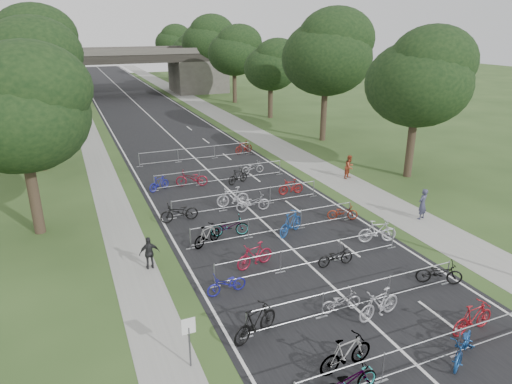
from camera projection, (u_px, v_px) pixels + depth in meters
ground at (420, 368)px, 14.73m from camera, size 200.00×200.00×0.00m
road at (145, 111)px, 57.91m from camera, size 11.00×140.00×0.01m
sidewalk_right at (205, 107)px, 60.84m from camera, size 3.00×140.00×0.01m
sidewalk_left at (82, 116)px, 55.17m from camera, size 2.00×140.00×0.01m
lane_markings at (145, 111)px, 57.92m from camera, size 0.12×140.00×0.00m
overpass_bridge at (125, 72)px, 69.64m from camera, size 31.00×8.00×7.05m
park_sign at (189, 334)px, 14.40m from camera, size 0.45×0.06×1.83m
tree_left_0 at (21, 111)px, 22.07m from camera, size 6.72×6.72×10.25m
tree_right_0 at (421, 79)px, 30.88m from camera, size 7.17×7.17×10.93m
tree_left_1 at (28, 71)px, 32.15m from camera, size 7.56×7.56×11.53m
tree_right_1 at (328, 54)px, 40.90m from camera, size 8.18×8.18×12.47m
tree_left_2 at (32, 51)px, 42.23m from camera, size 8.40×8.40×12.81m
tree_right_2 at (272, 66)px, 51.95m from camera, size 6.16×6.16×9.39m
tree_left_3 at (38, 60)px, 53.16m from camera, size 6.72×6.72×10.25m
tree_right_3 at (235, 51)px, 61.97m from camera, size 7.17×7.17×10.93m
tree_left_4 at (39, 48)px, 63.24m from camera, size 7.56×7.56×11.53m
tree_right_4 at (208, 41)px, 72.00m from camera, size 8.18×8.18×12.47m
tree_left_5 at (40, 39)px, 73.32m from camera, size 8.40×8.40×12.81m
tree_right_5 at (189, 50)px, 83.04m from camera, size 6.16×6.16×9.39m
tree_left_6 at (43, 47)px, 84.25m from camera, size 6.72×6.72×10.25m
tree_right_6 at (173, 42)px, 93.06m from camera, size 7.17×7.17×10.93m
barrier_row_0 at (422, 355)px, 14.54m from camera, size 9.70×0.08×1.10m
barrier_row_1 at (357, 296)px, 17.65m from camera, size 9.70×0.08×1.10m
barrier_row_2 at (311, 255)px, 20.76m from camera, size 9.70×0.08×1.10m
barrier_row_3 at (275, 224)px, 24.04m from camera, size 9.70×0.08×1.10m
barrier_row_4 at (247, 199)px, 27.50m from camera, size 9.70×0.08×1.10m
barrier_row_5 at (220, 175)px, 31.82m from camera, size 9.70×0.08×1.10m
barrier_row_6 at (197, 154)px, 37.00m from camera, size 9.70×0.08×1.10m
bike_0 at (348, 381)px, 13.48m from camera, size 2.02×0.75×1.05m
bike_1 at (346, 353)px, 14.49m from camera, size 2.09×0.78×1.23m
bike_2 at (464, 347)px, 14.89m from camera, size 2.16×1.71×1.10m
bike_3 at (473, 318)px, 16.25m from camera, size 2.02×0.71×1.19m
bike_4 at (255, 322)px, 15.98m from camera, size 2.15×1.35×1.25m
bike_5 at (341, 301)px, 17.51m from camera, size 1.71×0.71×0.88m
bike_6 at (379, 304)px, 17.06m from camera, size 2.05×0.85×1.20m
bike_7 at (439, 273)px, 19.38m from camera, size 2.01×1.55×1.02m
bike_8 at (227, 284)px, 18.66m from camera, size 1.76×0.72×0.90m
bike_9 at (255, 255)px, 20.68m from camera, size 2.03×1.00×1.17m
bike_10 at (335, 257)px, 20.82m from camera, size 1.79×0.69×0.93m
bike_11 at (377, 231)px, 23.03m from camera, size 2.08×1.09×1.20m
bike_12 at (207, 235)px, 22.74m from camera, size 1.84×1.34×1.10m
bike_13 at (229, 226)px, 23.76m from camera, size 2.14×1.13×1.07m
bike_14 at (291, 223)px, 23.92m from camera, size 2.08×1.57×1.24m
bike_15 at (342, 212)px, 25.74m from camera, size 1.83×1.19×0.91m
bike_16 at (179, 212)px, 25.46m from camera, size 2.16×0.77×1.13m
bike_17 at (233, 197)px, 27.60m from camera, size 2.05×0.67×1.22m
bike_18 at (253, 203)px, 26.91m from camera, size 2.11×0.91×1.08m
bike_19 at (291, 187)px, 29.60m from camera, size 1.74×0.59×1.03m
bike_20 at (159, 183)px, 30.26m from camera, size 1.67×1.21×0.99m
bike_21 at (192, 178)px, 31.03m from camera, size 2.28×1.37×1.13m
bike_22 at (238, 176)px, 31.56m from camera, size 1.79×1.11×1.04m
bike_23 at (253, 168)px, 33.75m from camera, size 1.72×0.62×0.90m
bike_27 at (244, 147)px, 38.98m from camera, size 1.82×0.92×1.06m
pedestrian_a at (422, 204)px, 25.71m from camera, size 0.76×0.62×1.80m
pedestrian_b at (349, 167)px, 32.57m from camera, size 1.02×0.93×1.69m
pedestrian_c at (149, 253)px, 20.48m from camera, size 0.91×0.38×1.55m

